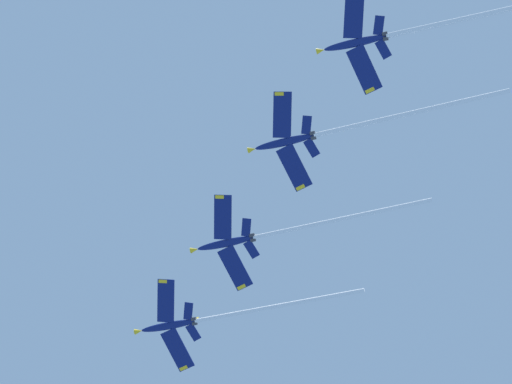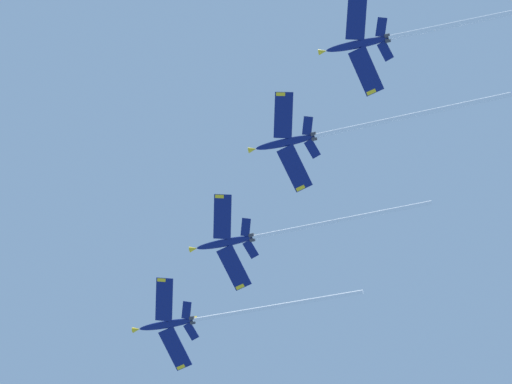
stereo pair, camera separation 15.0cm
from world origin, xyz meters
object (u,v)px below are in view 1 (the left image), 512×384
(jet_third, at_px, (332,131))
(jet_second, at_px, (263,235))
(jet_lead, at_px, (205,319))
(jet_fourth, at_px, (420,29))

(jet_third, bearing_deg, jet_second, 118.55)
(jet_second, bearing_deg, jet_lead, 119.51)
(jet_lead, relative_size, jet_second, 1.00)
(jet_third, distance_m, jet_fourth, 25.22)
(jet_lead, xyz_separation_m, jet_second, (10.57, -18.67, -3.88))
(jet_second, xyz_separation_m, jet_third, (11.73, -21.56, -3.14))
(jet_second, height_order, jet_third, jet_second)
(jet_third, bearing_deg, jet_fourth, -54.10)
(jet_third, bearing_deg, jet_lead, 119.00)
(jet_lead, bearing_deg, jet_fourth, -58.57)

